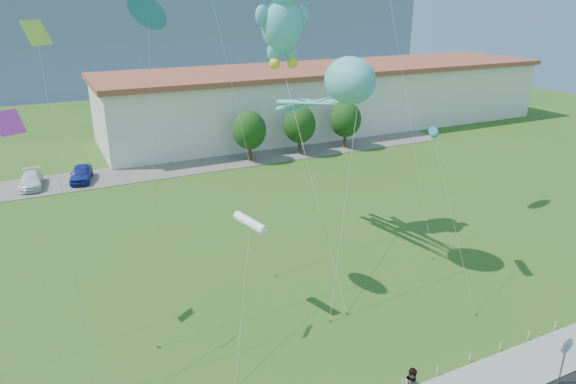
{
  "coord_description": "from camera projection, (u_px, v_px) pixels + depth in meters",
  "views": [
    {
      "loc": [
        -9.69,
        -15.62,
        16.29
      ],
      "look_at": [
        1.86,
        8.0,
        6.46
      ],
      "focal_mm": 32.0,
      "sensor_mm": 36.0,
      "label": 1
    }
  ],
  "objects": [
    {
      "name": "teddy_bear_kite",
      "position": [
        282.0,
        19.0,
        33.35
      ],
      "size": [
        3.76,
        12.73,
        18.01
      ],
      "color": "#44AAA8",
      "rests_on": "ground"
    },
    {
      "name": "tree_far",
      "position": [
        346.0,
        119.0,
        59.31
      ],
      "size": [
        3.6,
        3.6,
        5.47
      ],
      "color": "#3F2B19",
      "rests_on": "ground"
    },
    {
      "name": "stop_sign",
      "position": [
        566.0,
        350.0,
        22.55
      ],
      "size": [
        0.8,
        0.07,
        2.5
      ],
      "color": "slate",
      "rests_on": "ground"
    },
    {
      "name": "parked_car_white",
      "position": [
        31.0,
        180.0,
        47.39
      ],
      "size": [
        2.21,
        4.71,
        1.33
      ],
      "primitive_type": "imported",
      "rotation": [
        0.0,
        0.0,
        -0.08
      ],
      "color": "white",
      "rests_on": "parking_strip"
    },
    {
      "name": "small_kite_cyan",
      "position": [
        434.0,
        134.0,
        29.71
      ],
      "size": [
        0.8,
        6.45,
        9.54
      ],
      "color": "#2D97CA",
      "rests_on": "ground"
    },
    {
      "name": "tree_near",
      "position": [
        249.0,
        130.0,
        54.37
      ],
      "size": [
        3.6,
        3.6,
        5.47
      ],
      "color": "#3F2B19",
      "rests_on": "ground"
    },
    {
      "name": "octopus_kite",
      "position": [
        337.0,
        91.0,
        31.16
      ],
      "size": [
        5.5,
        12.65,
        13.32
      ],
      "color": "#44AAA8",
      "rests_on": "ground"
    },
    {
      "name": "small_kite_pink",
      "position": [
        16.0,
        158.0,
        21.32
      ],
      "size": [
        1.29,
        7.4,
        11.92
      ],
      "color": "#F636B0",
      "rests_on": "ground"
    },
    {
      "name": "parking_strip",
      "position": [
        155.0,
        171.0,
        52.27
      ],
      "size": [
        70.0,
        6.0,
        0.06
      ],
      "primitive_type": "cube",
      "color": "#59544C",
      "rests_on": "ground"
    },
    {
      "name": "warehouse",
      "position": [
        331.0,
        97.0,
        69.11
      ],
      "size": [
        61.0,
        15.0,
        8.2
      ],
      "color": "beige",
      "rests_on": "ground"
    },
    {
      "name": "hill_ridge",
      "position": [
        70.0,
        18.0,
        119.43
      ],
      "size": [
        160.0,
        50.0,
        25.0
      ],
      "primitive_type": "cube",
      "color": "slate",
      "rests_on": "ground"
    },
    {
      "name": "small_kite_yellow",
      "position": [
        44.0,
        83.0,
        21.14
      ],
      "size": [
        1.29,
        5.28,
        15.49
      ],
      "color": "#C0E937",
      "rests_on": "ground"
    },
    {
      "name": "small_kite_white",
      "position": [
        250.0,
        224.0,
        27.02
      ],
      "size": [
        3.46,
        6.77,
        5.74
      ],
      "color": "white",
      "rests_on": "ground"
    },
    {
      "name": "small_kite_blue",
      "position": [
        148.0,
        20.0,
        25.33
      ],
      "size": [
        2.99,
        5.88,
        16.43
      ],
      "color": "blue",
      "rests_on": "ground"
    },
    {
      "name": "tree_mid",
      "position": [
        300.0,
        125.0,
        56.84
      ],
      "size": [
        3.6,
        3.6,
        5.47
      ],
      "color": "#3F2B19",
      "rests_on": "ground"
    },
    {
      "name": "parked_car_blue",
      "position": [
        81.0,
        173.0,
        49.0
      ],
      "size": [
        2.7,
        4.64,
        1.49
      ],
      "primitive_type": "imported",
      "rotation": [
        0.0,
        0.0,
        -0.23
      ],
      "color": "navy",
      "rests_on": "parking_strip"
    }
  ]
}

